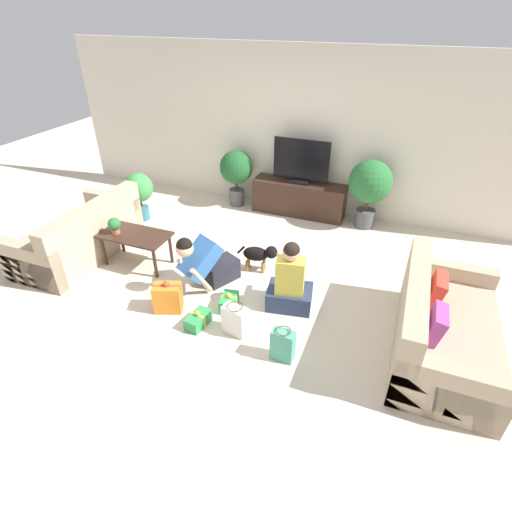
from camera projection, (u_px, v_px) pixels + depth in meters
ground_plane at (235, 289)px, 5.08m from camera, size 16.00×16.00×0.00m
wall_back at (300, 133)px, 6.44m from camera, size 8.40×0.06×2.60m
sofa_left at (80, 237)px, 5.62m from camera, size 0.94×1.79×0.83m
sofa_right at (441, 330)px, 4.03m from camera, size 0.94×1.79×0.83m
coffee_table at (135, 238)px, 5.36m from camera, size 0.94×0.50×0.47m
tv_console at (299, 198)px, 6.74m from camera, size 1.55×0.40×0.57m
tv at (301, 164)px, 6.41m from camera, size 0.92×0.20×0.72m
potted_plant_back_left at (236, 170)px, 6.86m from camera, size 0.57×0.57×0.98m
potted_plant_corner_left at (139, 190)px, 6.43m from camera, size 0.46×0.46×0.80m
potted_plant_back_right at (370, 185)px, 6.12m from camera, size 0.67×0.67×1.10m
person_kneeling at (206, 262)px, 4.94m from camera, size 0.62×0.83×0.81m
person_sitting at (290, 284)px, 4.61m from camera, size 0.58×0.54×0.90m
dog at (260, 254)px, 5.29m from camera, size 0.56×0.24×0.39m
gift_box_a at (168, 298)px, 4.64m from camera, size 0.37×0.30×0.41m
gift_box_b at (198, 320)px, 4.47m from camera, size 0.22×0.33×0.20m
gift_box_c at (229, 302)px, 4.71m from camera, size 0.23×0.31×0.23m
gift_bag_a at (235, 320)px, 4.32m from camera, size 0.30×0.20×0.37m
gift_bag_b at (283, 345)px, 3.99m from camera, size 0.24×0.16×0.38m
tabletop_plant at (114, 225)px, 5.28m from camera, size 0.17×0.17×0.22m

